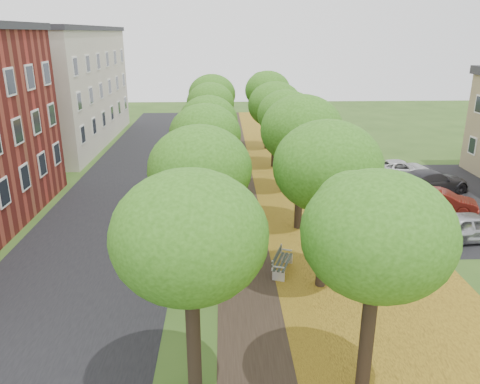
{
  "coord_description": "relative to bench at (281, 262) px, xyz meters",
  "views": [
    {
      "loc": [
        -1.34,
        -10.82,
        9.85
      ],
      "look_at": [
        -0.52,
        10.66,
        2.5
      ],
      "focal_mm": 35.0,
      "sensor_mm": 36.0,
      "label": 1
    }
  ],
  "objects": [
    {
      "name": "car_white",
      "position": [
        10.21,
        13.51,
        0.17
      ],
      "size": [
        4.53,
        2.1,
        1.26
      ],
      "primitive_type": "imported",
      "rotation": [
        0.0,
        0.0,
        1.57
      ],
      "color": "silver",
      "rests_on": "ground"
    },
    {
      "name": "car_grey",
      "position": [
        10.89,
        10.14,
        0.3
      ],
      "size": [
        5.61,
        3.61,
        1.51
      ],
      "primitive_type": "imported",
      "rotation": [
        0.0,
        0.0,
        1.88
      ],
      "color": "#333238",
      "rests_on": "ground"
    },
    {
      "name": "building_cream",
      "position": [
        -18.14,
        25.78,
        4.75
      ],
      "size": [
        10.3,
        20.3,
        10.4
      ],
      "color": "beige",
      "rests_on": "ground"
    },
    {
      "name": "parking_lot",
      "position": [
        12.36,
        8.78,
        -0.45
      ],
      "size": [
        9.0,
        16.0,
        0.01
      ],
      "primitive_type": "cube",
      "color": "black",
      "rests_on": "ground"
    },
    {
      "name": "bench",
      "position": [
        0.0,
        0.0,
        0.0
      ],
      "size": [
        1.11,
        1.92,
        0.87
      ],
      "rotation": [
        0.0,
        0.0,
        1.23
      ],
      "color": "#28322B",
      "rests_on": "ground"
    },
    {
      "name": "tree_row_east",
      "position": [
        1.46,
        7.78,
        4.39
      ],
      "size": [
        3.79,
        33.79,
        6.49
      ],
      "color": "black",
      "rests_on": "ground"
    },
    {
      "name": "car_silver",
      "position": [
        9.86,
        2.88,
        0.27
      ],
      "size": [
        4.4,
        2.11,
        1.45
      ],
      "primitive_type": "imported",
      "rotation": [
        0.0,
        0.0,
        1.67
      ],
      "color": "#B8B7BC",
      "rests_on": "ground"
    },
    {
      "name": "car_red",
      "position": [
        10.14,
        6.86,
        0.18
      ],
      "size": [
        4.11,
        2.65,
        1.28
      ],
      "primitive_type": "imported",
      "rotation": [
        0.0,
        0.0,
        1.2
      ],
      "color": "maroon",
      "rests_on": "ground"
    },
    {
      "name": "tree_row_west",
      "position": [
        -3.34,
        7.78,
        4.39
      ],
      "size": [
        3.79,
        33.79,
        6.49
      ],
      "color": "black",
      "rests_on": "ground"
    },
    {
      "name": "street_asphalt",
      "position": [
        -8.64,
        7.78,
        -0.45
      ],
      "size": [
        8.0,
        70.0,
        0.01
      ],
      "primitive_type": "cube",
      "color": "black",
      "rests_on": "ground"
    },
    {
      "name": "footpath",
      "position": [
        -1.14,
        7.78,
        -0.45
      ],
      "size": [
        3.2,
        70.0,
        0.01
      ],
      "primitive_type": "cube",
      "color": "black",
      "rests_on": "ground"
    },
    {
      "name": "leaf_verge",
      "position": [
        3.86,
        7.78,
        -0.45
      ],
      "size": [
        7.5,
        70.0,
        0.01
      ],
      "primitive_type": "cube",
      "color": "#AC841F",
      "rests_on": "ground"
    }
  ]
}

